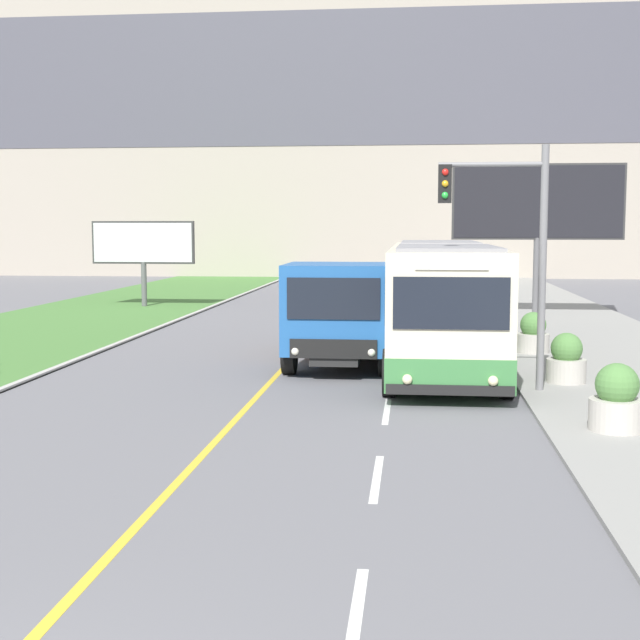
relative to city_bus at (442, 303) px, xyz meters
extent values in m
cube|color=silver|center=(-1.21, -15.33, -1.58)|extent=(0.12, 2.40, 0.01)
cube|color=silver|center=(-1.21, -10.73, -1.58)|extent=(0.12, 2.40, 0.01)
cube|color=silver|center=(-1.21, -6.13, -1.58)|extent=(0.12, 2.40, 0.01)
cube|color=silver|center=(-1.21, -1.53, -1.58)|extent=(0.12, 2.40, 0.01)
cube|color=silver|center=(-1.21, 3.07, -1.58)|extent=(0.12, 2.40, 0.01)
cube|color=silver|center=(-1.21, 7.67, -1.58)|extent=(0.12, 2.40, 0.01)
cube|color=silver|center=(-1.21, 12.27, -1.58)|extent=(0.12, 2.40, 0.01)
cube|color=#A89E8E|center=(-3.96, 42.81, 11.41)|extent=(80.00, 8.00, 25.99)
cube|color=#4C4C56|center=(-3.96, 38.79, 12.06)|extent=(80.00, 0.04, 9.10)
cube|color=beige|center=(0.00, -3.10, 0.07)|extent=(2.54, 5.34, 2.76)
cube|color=#3D7F42|center=(0.00, -3.10, -0.96)|extent=(2.56, 5.36, 0.70)
cube|color=black|center=(0.00, -3.10, 0.49)|extent=(2.56, 4.92, 0.97)
cube|color=gray|center=(0.00, -3.10, 1.49)|extent=(2.16, 4.81, 0.08)
cube|color=beige|center=(0.00, 3.14, 0.07)|extent=(2.54, 5.34, 2.76)
cube|color=#3D7F42|center=(0.00, 3.14, -0.96)|extent=(2.56, 5.36, 0.70)
cube|color=black|center=(0.00, 3.14, 0.49)|extent=(2.56, 4.92, 0.97)
cube|color=gray|center=(0.00, 3.14, 1.49)|extent=(2.16, 4.81, 0.08)
cube|color=#474747|center=(0.00, 0.02, 0.07)|extent=(2.34, 0.90, 2.54)
cube|color=black|center=(0.00, -5.80, 0.49)|extent=(2.24, 0.04, 1.02)
cube|color=black|center=(0.00, -5.81, -1.21)|extent=(2.49, 0.06, 0.20)
sphere|color=#F4EAB2|center=(-0.83, -5.82, -1.01)|extent=(0.20, 0.20, 0.20)
sphere|color=#F4EAB2|center=(0.83, -5.82, -1.01)|extent=(0.20, 0.20, 0.20)
cube|color=white|center=(0.00, -5.80, 1.27)|extent=(1.40, 0.04, 0.28)
cylinder|color=black|center=(-1.21, -4.60, -1.08)|extent=(0.28, 1.00, 1.00)
cylinder|color=black|center=(1.21, -4.60, -1.08)|extent=(0.28, 1.00, 1.00)
cylinder|color=black|center=(-1.21, -1.39, -1.08)|extent=(0.28, 1.00, 1.00)
cylinder|color=black|center=(1.21, -1.39, -1.08)|extent=(0.28, 1.00, 1.00)
cylinder|color=black|center=(-1.21, 3.67, -1.08)|extent=(0.28, 1.00, 1.00)
cylinder|color=black|center=(1.21, 3.67, -1.08)|extent=(0.28, 1.00, 1.00)
cube|color=black|center=(-2.53, 0.20, -1.14)|extent=(1.12, 6.40, 0.20)
cube|color=#235BA3|center=(-2.53, -1.77, 0.02)|extent=(2.50, 2.45, 2.11)
cube|color=black|center=(-2.53, -3.02, 0.33)|extent=(2.12, 0.04, 0.95)
cube|color=black|center=(-2.53, -3.03, -0.82)|extent=(2.00, 0.06, 0.44)
sphere|color=silver|center=(-3.40, -3.04, -0.89)|extent=(0.18, 0.18, 0.18)
sphere|color=silver|center=(-1.66, -3.04, -0.89)|extent=(0.18, 0.18, 0.18)
cube|color=#994C19|center=(-2.53, 1.55, -0.98)|extent=(2.37, 3.69, 0.12)
cube|color=#994C19|center=(-3.66, 1.55, -0.40)|extent=(0.12, 3.69, 1.28)
cube|color=#994C19|center=(-1.40, 1.55, -0.40)|extent=(0.12, 3.69, 1.28)
cube|color=#994C19|center=(-2.53, -0.24, -0.40)|extent=(2.37, 0.12, 1.28)
cube|color=#994C19|center=(-2.53, 3.33, -0.40)|extent=(2.37, 0.12, 1.28)
cube|color=#994C19|center=(-2.53, -0.24, 0.37)|extent=(2.37, 0.12, 0.24)
cylinder|color=black|center=(-3.68, -2.02, -1.06)|extent=(0.30, 1.04, 1.04)
cylinder|color=black|center=(-1.38, -2.02, -1.06)|extent=(0.30, 1.04, 1.04)
cylinder|color=black|center=(-3.68, 1.73, -1.06)|extent=(0.30, 1.04, 1.04)
cylinder|color=black|center=(-1.38, 1.73, -1.06)|extent=(0.30, 1.04, 1.04)
cube|color=silver|center=(0.13, 18.98, -1.09)|extent=(1.80, 4.30, 0.61)
cube|color=black|center=(0.13, 19.09, -0.46)|extent=(1.53, 2.36, 0.65)
cylinder|color=black|center=(-0.68, 17.69, -1.27)|extent=(0.18, 0.62, 0.62)
cylinder|color=black|center=(0.94, 17.69, -1.27)|extent=(0.18, 0.62, 0.62)
cylinder|color=black|center=(-0.68, 20.27, -1.27)|extent=(0.18, 0.62, 0.62)
cylinder|color=black|center=(0.94, 20.27, -1.27)|extent=(0.18, 0.62, 0.62)
cylinder|color=slate|center=(1.97, -3.95, 1.03)|extent=(0.16, 0.16, 5.23)
cylinder|color=slate|center=(0.87, -3.95, 3.25)|extent=(2.20, 0.10, 0.10)
cube|color=black|center=(-0.09, -3.95, 2.85)|extent=(0.28, 0.24, 0.80)
sphere|color=red|center=(-0.09, -4.08, 3.09)|extent=(0.14, 0.14, 0.14)
sphere|color=orange|center=(-0.09, -4.08, 2.85)|extent=(0.14, 0.14, 0.14)
sphere|color=green|center=(-0.09, -4.08, 2.61)|extent=(0.14, 0.14, 0.14)
cylinder|color=#59595B|center=(3.99, 12.15, -0.03)|extent=(0.24, 0.24, 3.12)
cube|color=#333333|center=(3.99, 12.15, 2.91)|extent=(6.54, 0.20, 2.91)
cube|color=black|center=(3.99, 12.04, 2.91)|extent=(6.38, 0.02, 2.75)
cylinder|color=#59595B|center=(-12.62, 15.32, -0.59)|extent=(0.24, 0.24, 1.98)
cube|color=#333333|center=(-12.62, 15.32, 1.26)|extent=(4.59, 0.20, 1.88)
cube|color=silver|center=(-12.62, 15.21, 1.26)|extent=(4.43, 0.02, 1.72)
cylinder|color=#B7B2A8|center=(2.74, -7.68, -1.23)|extent=(0.92, 0.92, 0.54)
sphere|color=#518442|center=(2.74, -7.68, -0.71)|extent=(0.73, 0.73, 0.73)
cylinder|color=#B7B2A8|center=(2.68, -2.94, -1.24)|extent=(0.88, 0.88, 0.52)
sphere|color=#518442|center=(2.68, -2.94, -0.74)|extent=(0.70, 0.70, 0.70)
cylinder|color=#B7B2A8|center=(2.57, 1.80, -1.24)|extent=(0.89, 0.89, 0.52)
sphere|color=#518442|center=(2.57, 1.80, -0.73)|extent=(0.71, 0.71, 0.71)
camera|label=1|loc=(-0.72, -23.04, 1.96)|focal=50.00mm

